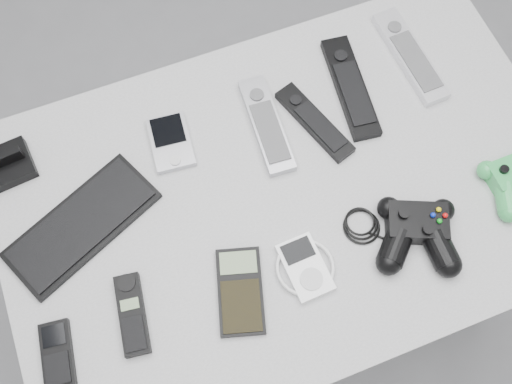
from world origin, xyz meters
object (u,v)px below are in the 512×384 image
object	(u,v)px
remote_silver_b	(410,55)
cordless_handset	(132,314)
mp3_player	(305,267)
remote_black_a	(314,122)
mobile_phone	(57,355)
remote_black_b	(350,87)
controller_black	(418,231)
desk	(286,203)
pda_keyboard	(82,224)
calculator	(240,291)
remote_silver_a	(267,124)
pda	(171,142)

from	to	relation	value
remote_silver_b	cordless_handset	world-z (taller)	remote_silver_b
remote_silver_b	mp3_player	bearing A→B (deg)	-140.59
remote_black_a	cordless_handset	world-z (taller)	cordless_handset
remote_black_a	mobile_phone	xyz separation A→B (m)	(-0.58, -0.25, -0.00)
remote_black_b	controller_black	xyz separation A→B (m)	(-0.02, -0.33, 0.01)
desk	remote_silver_b	xyz separation A→B (m)	(0.35, 0.18, 0.08)
pda_keyboard	calculator	distance (m)	0.32
remote_black_a	controller_black	distance (m)	0.29
controller_black	cordless_handset	bearing A→B (deg)	-161.23
desk	remote_black_b	xyz separation A→B (m)	(0.20, 0.16, 0.07)
pda_keyboard	remote_silver_a	world-z (taller)	remote_silver_a
pda	pda_keyboard	bearing A→B (deg)	-147.56
pda_keyboard	mobile_phone	xyz separation A→B (m)	(-0.10, -0.21, 0.00)
remote_silver_b	controller_black	size ratio (longest dim) A/B	0.91
remote_silver_a	controller_black	bearing A→B (deg)	-56.95
desk	remote_silver_a	size ratio (longest dim) A/B	5.05
remote_silver_a	remote_black_b	xyz separation A→B (m)	(0.19, 0.02, -0.00)
pda	calculator	xyz separation A→B (m)	(0.02, -0.32, -0.00)
desk	cordless_handset	bearing A→B (deg)	-160.46
pda	cordless_handset	distance (m)	0.34
calculator	controller_black	bearing A→B (deg)	13.75
pda_keyboard	mobile_phone	bearing A→B (deg)	-139.15
remote_black_a	remote_silver_b	xyz separation A→B (m)	(0.25, 0.07, 0.00)
calculator	pda	bearing A→B (deg)	110.60
remote_silver_b	calculator	bearing A→B (deg)	-148.54
pda	remote_black_b	bearing A→B (deg)	3.90
cordless_handset	desk	bearing A→B (deg)	27.57
mobile_phone	mp3_player	distance (m)	0.45
pda_keyboard	remote_silver_a	xyz separation A→B (m)	(0.39, 0.07, 0.00)
remote_silver_b	mobile_phone	bearing A→B (deg)	-160.84
remote_silver_b	calculator	size ratio (longest dim) A/B	1.51
remote_silver_a	remote_black_b	size ratio (longest dim) A/B	0.91
remote_black_a	mp3_player	bearing A→B (deg)	-134.26
controller_black	remote_silver_a	bearing A→B (deg)	142.73
desk	cordless_handset	distance (m)	0.37
remote_silver_a	remote_silver_b	size ratio (longest dim) A/B	0.91
cordless_handset	calculator	distance (m)	0.19
calculator	controller_black	size ratio (longest dim) A/B	0.60
cordless_handset	remote_black_a	bearing A→B (deg)	35.80
pda	cordless_handset	xyz separation A→B (m)	(-0.17, -0.29, 0.00)
desk	controller_black	world-z (taller)	controller_black
mobile_phone	mp3_player	xyz separation A→B (m)	(0.45, -0.01, 0.00)
remote_black_a	remote_black_b	size ratio (longest dim) A/B	0.82
desk	mp3_player	size ratio (longest dim) A/B	9.57
remote_silver_b	mobile_phone	size ratio (longest dim) A/B	2.09
pda_keyboard	mp3_player	size ratio (longest dim) A/B	2.51
pda_keyboard	remote_silver_b	world-z (taller)	remote_silver_b
remote_silver_a	cordless_handset	distance (m)	0.44
calculator	remote_black_b	bearing A→B (deg)	57.74
mobile_phone	calculator	world-z (taller)	mobile_phone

